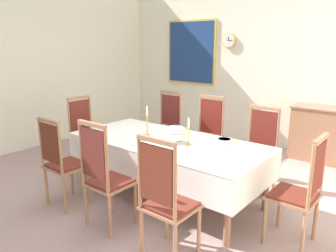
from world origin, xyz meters
TOP-DOWN VIEW (x-y plane):
  - ground at (0.00, 0.00)m, footprint 6.53×6.05m
  - back_wall at (0.00, 3.07)m, footprint 6.53×0.08m
  - left_wall at (-3.30, 0.00)m, footprint 0.08×6.05m
  - dining_table at (0.00, 0.11)m, footprint 2.44×1.11m
  - tablecloth at (0.00, 0.11)m, footprint 2.46×1.13m
  - chair_south_a at (-0.81, -0.85)m, footprint 0.44×0.42m
  - chair_north_a at (-0.81, 1.07)m, footprint 0.44×0.42m
  - chair_south_b at (-0.04, -0.86)m, footprint 0.44×0.42m
  - chair_north_b at (-0.04, 1.07)m, footprint 0.44×0.42m
  - chair_south_c at (0.78, -0.86)m, footprint 0.44×0.42m
  - chair_north_c at (0.78, 1.07)m, footprint 0.44×0.42m
  - chair_head_west at (-1.62, 0.11)m, footprint 0.42×0.44m
  - chair_head_east at (1.62, 0.11)m, footprint 0.42×0.44m
  - soup_tureen at (0.14, 0.11)m, footprint 0.28×0.28m
  - candlestick_west at (-0.32, 0.11)m, footprint 0.07×0.07m
  - candlestick_east at (0.32, 0.11)m, footprint 0.07×0.07m
  - bowl_near_left at (0.58, 0.50)m, footprint 0.19×0.19m
  - bowl_near_right at (-0.04, -0.29)m, footprint 0.16×0.16m
  - spoon_primary at (0.71, 0.52)m, footprint 0.06×0.17m
  - spoon_secondary at (-0.15, -0.26)m, footprint 0.03×0.18m
  - mounted_clock at (-0.79, 2.99)m, footprint 0.29×0.06m
  - framed_painting at (-1.70, 3.00)m, footprint 1.21×0.05m

SIDE VIEW (x-z plane):
  - ground at x=0.00m, z-range -0.04..0.00m
  - chair_south_a at x=-0.81m, z-range 0.02..1.12m
  - chair_north_c at x=0.78m, z-range 0.02..1.13m
  - chair_head_east at x=1.62m, z-range 0.02..1.13m
  - chair_head_west at x=-1.62m, z-range 0.02..1.14m
  - chair_north_a at x=-0.81m, z-range 0.01..1.17m
  - chair_south_c at x=0.78m, z-range 0.01..1.18m
  - chair_north_b at x=-0.04m, z-range 0.01..1.18m
  - chair_south_b at x=-0.04m, z-range 0.01..1.18m
  - tablecloth at x=0.00m, z-range 0.48..0.84m
  - dining_table at x=0.00m, z-range 0.30..1.05m
  - spoon_primary at x=0.71m, z-range 0.75..0.76m
  - spoon_secondary at x=-0.15m, z-range 0.75..0.76m
  - bowl_near_right at x=-0.04m, z-range 0.75..0.79m
  - bowl_near_left at x=0.58m, z-range 0.75..0.79m
  - soup_tureen at x=0.14m, z-range 0.75..0.97m
  - candlestick_east at x=0.32m, z-range 0.72..1.04m
  - candlestick_west at x=-0.32m, z-range 0.72..1.10m
  - framed_painting at x=-1.70m, z-range 1.05..2.40m
  - back_wall at x=0.00m, z-range 0.00..3.53m
  - left_wall at x=-3.30m, z-range 0.00..3.53m
  - mounted_clock at x=-0.79m, z-range 1.82..2.11m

